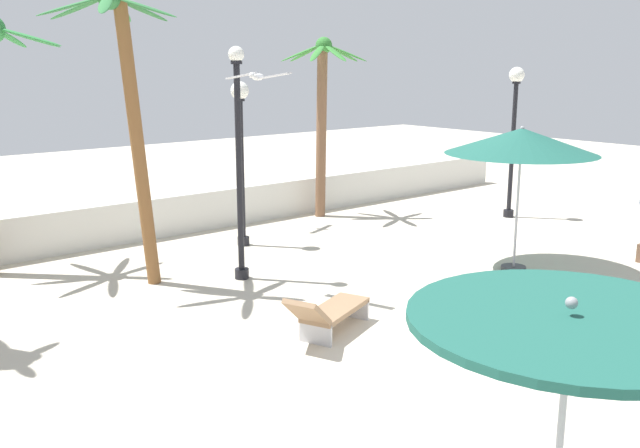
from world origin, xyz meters
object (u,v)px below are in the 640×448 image
Objects in this scene: patio_umbrella_0 at (568,349)px; patio_umbrella_3 at (521,142)px; palm_tree_0 at (322,104)px; lamp_post_3 at (239,157)px; palm_tree_3 at (129,104)px; seagull_0 at (257,76)px; lamp_post_0 at (241,139)px; lamp_post_2 at (514,120)px; lounge_chair_0 at (328,312)px.

patio_umbrella_3 is at bearing 36.42° from patio_umbrella_0.
patio_umbrella_0 is 0.57× the size of palm_tree_0.
palm_tree_0 reaches higher than patio_umbrella_0.
lamp_post_3 is at bearing 69.14° from patio_umbrella_0.
seagull_0 is (1.45, -1.97, 0.50)m from palm_tree_3.
palm_tree_0 is (8.44, 12.55, 0.68)m from patio_umbrella_0.
palm_tree_0 reaches higher than patio_umbrella_3.
lamp_post_0 is (-3.51, -1.32, -0.58)m from palm_tree_0.
patio_umbrella_3 is at bearing -143.20° from lamp_post_2.
lamp_post_3 is (-1.48, -2.17, -0.07)m from lamp_post_0.
palm_tree_0 is at bearing 50.73° from lounge_chair_0.
seagull_0 is (-4.94, 1.97, 1.30)m from patio_umbrella_3.
lamp_post_2 is at bearing 36.80° from patio_umbrella_3.
palm_tree_3 is 2.21m from lamp_post_3.
lamp_post_2 is 8.86m from lamp_post_3.
patio_umbrella_0 is at bearing -143.58° from patio_umbrella_3.
palm_tree_3 is at bearing 175.77° from lamp_post_2.
patio_umbrella_0 is 0.73× the size of lamp_post_0.
lamp_post_2 is (10.62, -0.78, -0.78)m from palm_tree_3.
patio_umbrella_0 is at bearing -110.86° from lamp_post_3.
patio_umbrella_3 is at bearing -59.09° from lamp_post_0.
palm_tree_0 is 1.28× the size of lamp_post_0.
palm_tree_3 reaches higher than seagull_0.
seagull_0 is (-1.79, -3.29, 1.45)m from lamp_post_0.
lamp_post_3 reaches higher than lamp_post_0.
lamp_post_2 reaches higher than patio_umbrella_0.
patio_umbrella_0 is 6.65m from lounge_chair_0.
seagull_0 reaches higher than lounge_chair_0.
palm_tree_0 reaches higher than lounge_chair_0.
palm_tree_0 is 1.08× the size of lamp_post_3.
seagull_0 is (3.14, 7.94, 1.56)m from patio_umbrella_0.
lamp_post_3 is at bearing 146.30° from patio_umbrella_3.
lamp_post_0 is at bearing 164.08° from lamp_post_2.
patio_umbrella_3 is at bearing 3.09° from lounge_chair_0.
palm_tree_0 is 3.79m from lamp_post_0.
patio_umbrella_0 is at bearing -143.45° from lamp_post_2.
lamp_post_0 is (4.93, 11.23, 0.10)m from patio_umbrella_0.
lamp_post_3 is (3.45, 9.06, 0.03)m from patio_umbrella_0.
palm_tree_0 is 1.19× the size of lamp_post_2.
lamp_post_2 is 2.08× the size of lounge_chair_0.
lamp_post_2 is at bearing 36.55° from patio_umbrella_0.
palm_tree_3 is at bearing 126.45° from seagull_0.
lamp_post_0 is at bearing 22.10° from palm_tree_3.
lamp_post_0 is at bearing 61.39° from seagull_0.
seagull_0 reaches higher than lamp_post_0.
lamp_post_0 is 0.84× the size of lamp_post_3.
lamp_post_2 is (12.31, 9.12, 0.28)m from patio_umbrella_0.
lamp_post_2 is 3.04× the size of seagull_0.
lamp_post_0 is at bearing 120.91° from patio_umbrella_3.
lounge_chair_0 is at bearing -97.93° from seagull_0.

